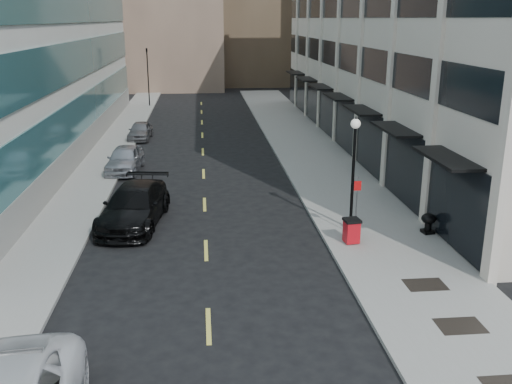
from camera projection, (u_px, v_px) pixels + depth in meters
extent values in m
plane|color=black|center=(210.00, 363.00, 15.65)|extent=(160.00, 160.00, 0.00)
cube|color=gray|center=(325.00, 170.00, 35.35)|extent=(5.00, 80.00, 0.15)
cube|color=gray|center=(95.00, 175.00, 34.07)|extent=(3.00, 80.00, 0.15)
cube|color=beige|center=(440.00, 19.00, 40.28)|extent=(14.00, 46.00, 18.00)
cube|color=black|center=(339.00, 119.00, 41.69)|extent=(0.18, 46.00, 3.60)
cube|color=black|center=(342.00, 56.00, 40.37)|extent=(0.12, 46.00, 1.80)
cube|color=black|center=(344.00, 4.00, 39.35)|extent=(0.12, 46.00, 1.80)
cube|color=beige|center=(443.00, 20.00, 23.46)|extent=(0.35, 0.60, 18.00)
cube|color=beige|center=(395.00, 20.00, 29.17)|extent=(0.35, 0.60, 18.00)
cube|color=beige|center=(363.00, 19.00, 34.88)|extent=(0.35, 0.60, 18.00)
cube|color=beige|center=(340.00, 19.00, 40.59)|extent=(0.35, 0.60, 18.00)
cube|color=beige|center=(322.00, 19.00, 46.30)|extent=(0.35, 0.60, 18.00)
cube|color=beige|center=(309.00, 19.00, 52.01)|extent=(0.35, 0.60, 18.00)
cube|color=beige|center=(298.00, 19.00, 57.72)|extent=(0.35, 0.60, 18.00)
cube|color=black|center=(446.00, 158.00, 22.03)|extent=(1.30, 4.00, 0.12)
cube|color=black|center=(395.00, 129.00, 27.74)|extent=(1.30, 4.00, 0.12)
cube|color=black|center=(362.00, 110.00, 33.45)|extent=(1.30, 4.00, 0.12)
cube|color=black|center=(338.00, 97.00, 39.16)|extent=(1.30, 4.00, 0.12)
cube|color=black|center=(320.00, 87.00, 44.88)|extent=(1.30, 4.00, 0.12)
cube|color=black|center=(306.00, 79.00, 50.59)|extent=(1.30, 4.00, 0.12)
cube|color=black|center=(295.00, 73.00, 56.30)|extent=(1.30, 4.00, 0.12)
cube|color=gray|center=(90.00, 139.00, 40.35)|extent=(0.20, 46.00, 1.80)
cube|color=#2F6B6F|center=(87.00, 109.00, 39.74)|extent=(0.14, 45.60, 2.40)
cube|color=#2F6B6F|center=(83.00, 58.00, 38.72)|extent=(0.14, 45.60, 2.40)
cube|color=#2F6B6F|center=(78.00, 4.00, 37.69)|extent=(0.14, 45.60, 2.40)
cube|color=#8B6F5B|center=(105.00, 5.00, 85.39)|extent=(12.00, 14.00, 22.00)
cube|color=beige|center=(332.00, 11.00, 77.20)|extent=(10.00, 14.00, 20.00)
cube|color=black|center=(460.00, 326.00, 17.25)|extent=(1.40, 1.00, 0.01)
cube|color=black|center=(425.00, 285.00, 19.92)|extent=(1.40, 1.00, 0.01)
cube|color=#D8CC4C|center=(208.00, 326.00, 17.55)|extent=(0.15, 2.20, 0.01)
cube|color=#D8CC4C|center=(206.00, 250.00, 23.26)|extent=(0.15, 2.20, 0.01)
cube|color=#D8CC4C|center=(205.00, 204.00, 28.97)|extent=(0.15, 2.20, 0.01)
cube|color=#D8CC4C|center=(204.00, 174.00, 34.68)|extent=(0.15, 2.20, 0.01)
cube|color=#D8CC4C|center=(203.00, 152.00, 40.40)|extent=(0.15, 2.20, 0.01)
cube|color=#D8CC4C|center=(202.00, 135.00, 46.11)|extent=(0.15, 2.20, 0.01)
cube|color=#D8CC4C|center=(202.00, 122.00, 51.82)|extent=(0.15, 2.20, 0.01)
cube|color=#D8CC4C|center=(202.00, 112.00, 57.53)|extent=(0.15, 2.20, 0.01)
cube|color=#D8CC4C|center=(201.00, 103.00, 63.24)|extent=(0.15, 2.20, 0.01)
cylinder|color=black|center=(148.00, 78.00, 59.96)|extent=(0.12, 0.12, 6.00)
imported|color=black|center=(147.00, 49.00, 59.08)|extent=(0.66, 0.66, 1.98)
imported|color=black|center=(134.00, 206.00, 25.96)|extent=(3.30, 6.37, 1.77)
imported|color=#999BA1|center=(125.00, 159.00, 34.96)|extent=(2.22, 4.82, 1.60)
imported|color=slate|center=(140.00, 131.00, 44.36)|extent=(1.88, 4.13, 1.38)
cube|color=#BA0C15|center=(351.00, 231.00, 23.50)|extent=(0.63, 0.63, 0.92)
cube|color=black|center=(352.00, 220.00, 23.36)|extent=(0.72, 0.72, 0.11)
cylinder|color=black|center=(345.00, 238.00, 23.89)|extent=(0.05, 0.20, 0.20)
cylinder|color=black|center=(353.00, 238.00, 23.92)|extent=(0.05, 0.20, 0.20)
cylinder|color=black|center=(350.00, 225.00, 25.20)|extent=(0.30, 0.30, 0.34)
cylinder|color=black|center=(353.00, 177.00, 24.56)|extent=(0.13, 0.13, 4.36)
sphere|color=silver|center=(356.00, 124.00, 23.88)|extent=(0.42, 0.42, 0.42)
cone|color=black|center=(356.00, 118.00, 23.81)|extent=(0.11, 0.11, 0.17)
cylinder|color=slate|center=(356.00, 206.00, 24.12)|extent=(0.05, 0.05, 2.59)
cube|color=#B40C0C|center=(358.00, 186.00, 23.83)|extent=(0.30, 0.04, 0.41)
cube|color=black|center=(428.00, 231.00, 24.70)|extent=(0.54, 0.54, 0.14)
cylinder|color=black|center=(428.00, 225.00, 24.62)|extent=(0.30, 0.30, 0.46)
ellipsoid|color=black|center=(429.00, 219.00, 24.53)|extent=(0.64, 0.64, 0.45)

